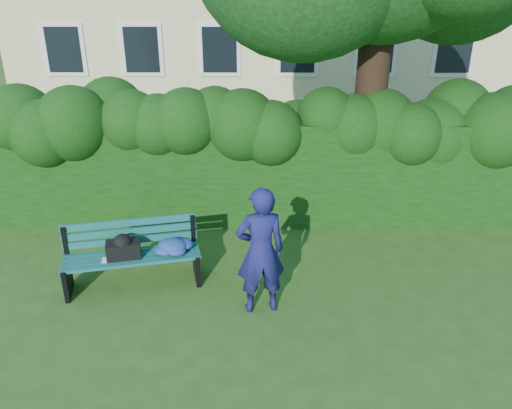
{
  "coord_description": "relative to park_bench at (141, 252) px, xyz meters",
  "views": [
    {
      "loc": [
        0.06,
        -5.94,
        3.85
      ],
      "look_at": [
        0.0,
        0.6,
        0.95
      ],
      "focal_mm": 35.0,
      "sensor_mm": 36.0,
      "label": 1
    }
  ],
  "objects": [
    {
      "name": "hedge",
      "position": [
        1.58,
        2.19,
        0.4
      ],
      "size": [
        10.0,
        1.0,
        1.8
      ],
      "color": "#0F330B",
      "rests_on": "ground"
    },
    {
      "name": "man_reading",
      "position": [
        1.64,
        -0.59,
        0.34
      ],
      "size": [
        0.68,
        0.52,
        1.69
      ],
      "primitive_type": "imported",
      "rotation": [
        0.0,
        0.0,
        3.34
      ],
      "color": "navy",
      "rests_on": "ground"
    },
    {
      "name": "park_bench",
      "position": [
        0.0,
        0.0,
        0.0
      ],
      "size": [
        1.9,
        0.96,
        0.89
      ],
      "rotation": [
        0.0,
        0.0,
        0.23
      ],
      "color": "#115753",
      "rests_on": "ground"
    },
    {
      "name": "ground",
      "position": [
        1.58,
        -0.01,
        -0.5
      ],
      "size": [
        80.0,
        80.0,
        0.0
      ],
      "primitive_type": "plane",
      "color": "#335018",
      "rests_on": "ground"
    }
  ]
}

